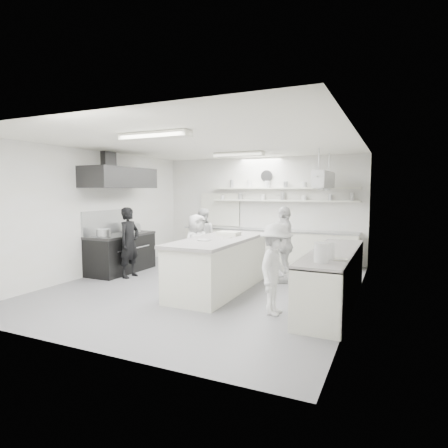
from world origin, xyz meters
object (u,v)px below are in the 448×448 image
at_px(right_counter, 333,279).
at_px(cook_stove, 130,242).
at_px(back_counter, 267,246).
at_px(prep_island, 219,265).
at_px(stove, 121,254).
at_px(cook_back, 202,236).

relative_size(right_counter, cook_stove, 2.00).
bearing_deg(right_counter, back_counter, 124.65).
height_order(prep_island, cook_stove, cook_stove).
bearing_deg(prep_island, stove, 169.86).
height_order(stove, right_counter, right_counter).
relative_size(prep_island, cook_stove, 1.69).
bearing_deg(back_counter, prep_island, -88.65).
xyz_separation_m(cook_stove, cook_back, (0.79, 2.16, -0.05)).
bearing_deg(cook_stove, back_counter, -34.72).
xyz_separation_m(back_counter, cook_stove, (-2.33, -3.17, 0.36)).
relative_size(back_counter, right_counter, 1.52).
distance_m(stove, cook_back, 2.27).
bearing_deg(cook_stove, right_counter, -91.18).
bearing_deg(cook_stove, stove, 58.61).
xyz_separation_m(back_counter, cook_back, (-1.54, -1.01, 0.31)).
distance_m(right_counter, cook_back, 4.58).
height_order(back_counter, cook_stove, cook_stove).
distance_m(stove, right_counter, 5.28).
distance_m(right_counter, cook_stove, 4.70).
height_order(back_counter, cook_back, cook_back).
bearing_deg(cook_back, cook_stove, 54.59).
distance_m(back_counter, prep_island, 3.35).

